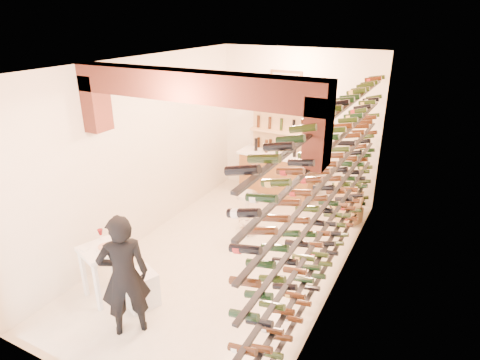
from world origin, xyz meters
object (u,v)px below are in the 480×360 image
Objects in this scene: wine_rack at (327,190)px; crate_lower at (347,213)px; chrome_barstool at (247,211)px; back_counter at (277,174)px; person at (124,276)px; white_stool at (141,289)px; tasting_table at (103,257)px.

wine_rack is 11.14× the size of crate_lower.
wine_rack is 2.15m from chrome_barstool.
crate_lower is at bearing 41.67° from chrome_barstool.
back_counter is 1.02× the size of person.
white_stool is at bearing -116.92° from crate_lower.
back_counter is at bearing 165.23° from crate_lower.
wine_rack is 2.96m from white_stool.
back_counter is 1.80m from crate_lower.
wine_rack reaches higher than tasting_table.
back_counter is 4.32m from white_stool.
back_counter is at bearing -135.37° from person.
chrome_barstool is (-1.66, 0.83, -1.08)m from wine_rack.
tasting_table is at bearing -146.85° from wine_rack.
back_counter is 1.74× the size of tasting_table.
person is at bearing -131.70° from wine_rack.
back_counter is (-1.83, 2.65, -1.02)m from wine_rack.
white_stool is (0.56, 0.08, -0.41)m from tasting_table.
wine_rack is at bearing 38.37° from white_stool.
back_counter is 4.78m from person.
chrome_barstool is 1.59× the size of crate_lower.
person is (0.20, -0.47, 0.58)m from white_stool.
wine_rack reaches higher than chrome_barstool.
tasting_table is 1.92× the size of white_stool.
person reaches higher than chrome_barstool.
person reaches higher than tasting_table.
person reaches higher than back_counter.
crate_lower is (2.52, 3.93, -0.51)m from tasting_table.
wine_rack reaches higher than white_stool.
back_counter is 1.82m from chrome_barstool.
wine_rack is 3.41× the size of person.
tasting_table is (-2.65, -1.73, -0.89)m from wine_rack.
tasting_table is 4.70m from crate_lower.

